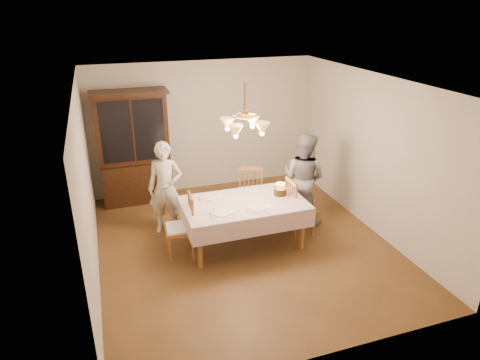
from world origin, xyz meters
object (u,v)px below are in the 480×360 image
object	(u,v)px
chair_far_side	(251,192)
dining_table	(244,206)
china_hutch	(134,150)
elderly_woman	(165,188)
birthday_cake	(280,192)

from	to	relation	value
chair_far_side	dining_table	bearing A→B (deg)	-115.47
china_hutch	chair_far_side	distance (m)	2.36
dining_table	chair_far_side	bearing A→B (deg)	64.53
china_hutch	elderly_woman	world-z (taller)	china_hutch
dining_table	china_hutch	size ratio (longest dim) A/B	0.88
chair_far_side	elderly_woman	size ratio (longest dim) A/B	0.63
dining_table	birthday_cake	bearing A→B (deg)	4.42
china_hutch	birthday_cake	size ratio (longest dim) A/B	7.20
chair_far_side	birthday_cake	distance (m)	1.01
elderly_woman	birthday_cake	world-z (taller)	elderly_woman
dining_table	elderly_woman	size ratio (longest dim) A/B	1.20
china_hutch	chair_far_side	xyz separation A→B (m)	(1.89, -1.28, -0.60)
chair_far_side	birthday_cake	xyz separation A→B (m)	(0.16, -0.92, 0.38)
dining_table	china_hutch	world-z (taller)	china_hutch
china_hutch	elderly_woman	distance (m)	1.47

